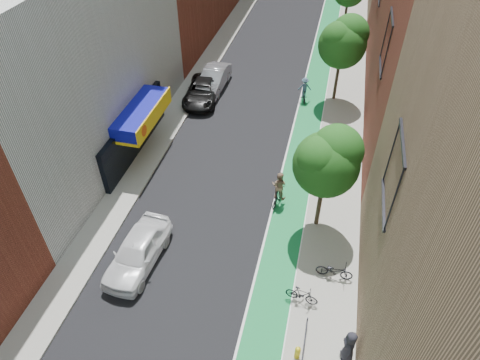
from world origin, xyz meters
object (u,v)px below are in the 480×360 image
Objects in this scene: cyclist_lane_mid at (311,159)px; pedestrian at (349,346)px; parked_car_silver at (214,79)px; parked_car_black at (202,91)px; cyclist_lane_near at (279,190)px; parked_car_white at (138,251)px; cyclist_lane_far at (304,91)px; fire_hydrant at (298,352)px.

pedestrian is at bearing 111.54° from cyclist_lane_mid.
parked_car_black is at bearing -100.02° from parked_car_silver.
pedestrian is at bearing 126.43° from cyclist_lane_near.
parked_car_white is 10.96m from pedestrian.
cyclist_lane_far is (7.47, -0.14, 0.01)m from parked_car_silver.
cyclist_lane_mid is at bearing -41.84° from parked_car_black.
cyclist_lane_near is 1.13× the size of cyclist_lane_far.
pedestrian is (4.40, -8.80, 0.11)m from cyclist_lane_near.
pedestrian is (11.82, -20.98, 0.20)m from parked_car_silver.
parked_car_white is at bearing -112.26° from pedestrian.
fire_hydrant is at bearing -68.18° from parked_car_black.
cyclist_lane_mid is 1.12× the size of cyclist_lane_far.
parked_car_white is 8.65m from cyclist_lane_near.
cyclist_lane_mid is at bearing -103.64° from cyclist_lane_near.
parked_car_silver is 6.97× the size of fire_hydrant.
parked_car_black is at bearing 117.51° from fire_hydrant.
cyclist_lane_mid is 12.59m from pedestrian.
cyclist_lane_far is (0.06, 12.03, -0.08)m from cyclist_lane_near.
parked_car_white reaches higher than parked_car_black.
parked_car_black is at bearing 99.29° from parked_car_white.
cyclist_lane_near is 9.60m from fire_hydrant.
cyclist_lane_near is at bearing 75.55° from cyclist_lane_far.
cyclist_lane_near reaches higher than pedestrian.
cyclist_lane_near is (7.80, -10.24, 0.19)m from parked_car_black.
fire_hydrant is (-2.03, -0.49, -0.50)m from pedestrian.
cyclist_lane_mid is 1.22× the size of pedestrian.
parked_car_white is 2.28× the size of cyclist_lane_mid.
pedestrian is (4.34, -20.83, 0.19)m from cyclist_lane_far.
cyclist_lane_mid is (8.92, -8.73, -0.02)m from parked_car_silver.
pedestrian is at bearing 13.65° from fire_hydrant.
cyclist_lane_far is at bearing 74.56° from parked_car_white.
parked_car_silver is at bearing -158.22° from pedestrian.
cyclist_lane_far reaches higher than parked_car_black.
cyclist_lane_far is at bearing 7.14° from parked_car_black.
pedestrian is at bearing -10.98° from parked_car_white.
cyclist_lane_near is 9.84m from pedestrian.
cyclist_lane_mid reaches higher than parked_car_black.
cyclist_lane_near is 1.23× the size of pedestrian.
parked_car_white reaches higher than parked_car_silver.
parked_car_white is 6.77× the size of fire_hydrant.
pedestrian is (2.90, -12.25, 0.22)m from cyclist_lane_mid.
parked_car_white is 2.78× the size of pedestrian.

